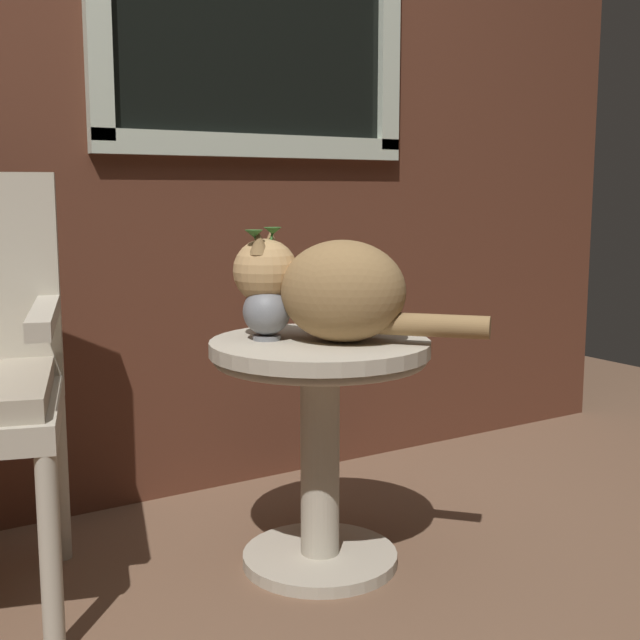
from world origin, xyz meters
TOP-DOWN VIEW (x-y plane):
  - ground_plane at (0.00, 0.00)m, footprint 6.00×6.00m
  - back_wall at (0.02, 0.76)m, footprint 4.00×0.07m
  - wicker_side_table at (0.27, 0.09)m, footprint 0.54×0.54m
  - cat at (0.29, 0.07)m, footprint 0.46×0.50m
  - pewter_vase_with_ivy at (0.16, 0.16)m, footprint 0.12×0.12m

SIDE VIEW (x-z plane):
  - ground_plane at x=0.00m, z-range 0.00..0.00m
  - wicker_side_table at x=0.27m, z-range 0.12..0.69m
  - pewter_vase_with_ivy at x=0.16m, z-range 0.53..0.80m
  - cat at x=0.29m, z-range 0.57..0.84m
  - back_wall at x=0.02m, z-range 0.01..2.61m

